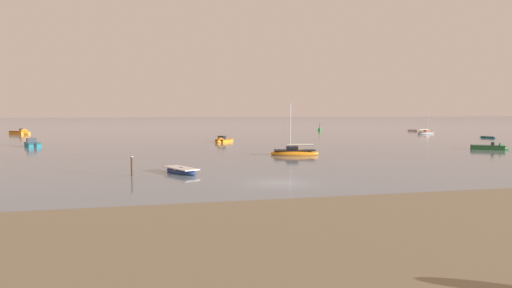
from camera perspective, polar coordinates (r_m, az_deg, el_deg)
ground_plane at (r=33.77m, az=3.00°, el=-4.97°), size 800.00×800.00×0.00m
rowboat_moored_0 at (r=39.72m, az=-9.49°, el=-3.38°), size 3.19×4.52×0.68m
sailboat_moored_1 at (r=114.54m, az=20.71°, el=1.31°), size 5.23×2.49×5.63m
rowboat_moored_1 at (r=129.71m, az=19.26°, el=1.60°), size 2.15×3.62×0.54m
motorboat_moored_2 at (r=78.33m, az=-4.27°, el=0.40°), size 3.94×4.43×1.68m
rowboat_moored_2 at (r=101.76m, az=27.27°, el=0.74°), size 2.05×3.37×0.50m
motorboat_moored_4 at (r=71.31m, az=27.82°, el=-0.46°), size 5.02×4.13×1.68m
motorboat_moored_5 at (r=119.11m, az=-27.51°, el=1.24°), size 5.89×6.07×2.16m
motorboat_moored_6 at (r=76.98m, az=-26.49°, el=-0.07°), size 3.46×5.25×1.89m
sailboat_moored_2 at (r=55.45m, az=4.89°, el=-1.11°), size 6.19×3.22×6.64m
channel_buoy at (r=126.14m, az=8.06°, el=1.87°), size 0.90×0.90×2.30m
mooring_post_left at (r=38.89m, az=-15.43°, el=-2.73°), size 0.22×0.22×1.86m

